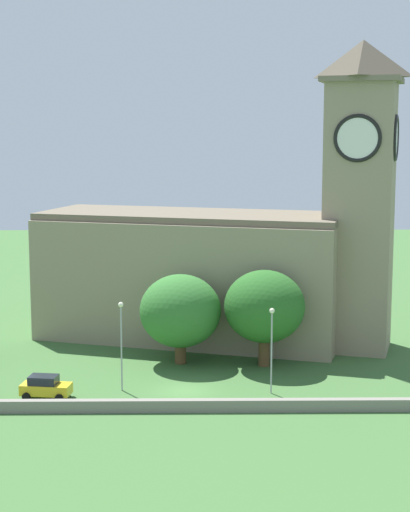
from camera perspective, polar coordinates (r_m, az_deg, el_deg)
name	(u,v)px	position (r m, az deg, el deg)	size (l,w,h in m)	color
ground_plane	(186,346)	(85.56, -1.31, -6.12)	(200.00, 200.00, 0.00)	#3D6633
church	(224,260)	(86.68, 1.30, -0.27)	(37.81, 20.89, 30.21)	gray
quay_barrier	(183,406)	(66.13, -1.48, -10.14)	(42.51, 0.70, 0.97)	gray
car_yellow	(45,387)	(70.37, -10.80, -8.74)	(4.24, 2.53, 1.88)	gold
streetlamp_west_mid	(121,332)	(70.36, -5.72, -5.19)	(0.44, 0.44, 7.59)	#9EA0A5
streetlamp_central	(272,337)	(69.54, 4.56, -5.51)	(0.44, 0.44, 7.24)	#9EA0A5
tree_riverside_east	(264,307)	(77.36, 4.07, -3.46)	(7.45, 7.45, 8.99)	brown
tree_riverside_west	(180,311)	(78.20, -1.69, -3.76)	(7.60, 7.60, 8.44)	brown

